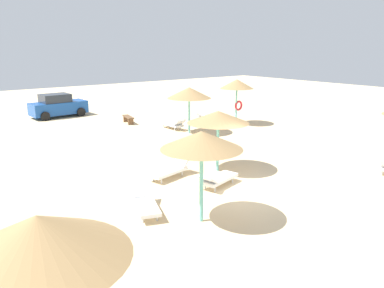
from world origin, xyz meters
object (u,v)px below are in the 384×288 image
Objects in this scene: parasol_5 at (189,93)px; lounger_7 at (170,170)px; parasol_3 at (202,141)px; parasol_1 at (218,117)px; lounger_1 at (217,179)px; lounger_4 at (209,116)px; parasol_4 at (237,85)px; bench_0 at (128,118)px; parked_car at (58,106)px; parasol_0 at (38,238)px; lounger_3 at (145,203)px; lounger_5 at (173,124)px.

parasol_5 is 1.42× the size of lounger_7.
parasol_3 reaches higher than lounger_7.
parasol_5 is at bearing 62.48° from parasol_1.
lounger_1 is at bearing -120.35° from parasol_5.
parasol_5 is 1.43× the size of lounger_4.
lounger_7 is at bearing -147.16° from parasol_4.
lounger_1 is at bearing -128.50° from lounger_4.
parasol_4 reaches higher than parasol_1.
bench_0 is 6.18m from parked_car.
lounger_3 is at bearing 46.29° from parasol_0.
parasol_4 is 1.51× the size of lounger_1.
lounger_3 is at bearing -128.70° from lounger_5.
lounger_5 is 9.21m from lounger_7.
parasol_0 is 21.97m from lounger_4.
parasol_1 is at bearing -13.81° from lounger_7.
parasol_5 reaches higher than lounger_4.
parasol_5 is at bearing 46.06° from parasol_0.
bench_0 is at bearing 151.90° from lounger_4.
parked_car is at bearing 113.51° from parasol_5.
parasol_0 reaches higher than bench_0.
lounger_3 is 3.35m from lounger_7.
parasol_4 is 1.56× the size of lounger_4.
bench_0 is (-1.40, 3.39, 0.03)m from lounger_5.
parasol_1 reaches higher than lounger_7.
lounger_7 reaches higher than bench_0.
parasol_4 reaches higher than lounger_3.
parasol_0 reaches higher than lounger_5.
parked_car is at bearing 83.13° from parasol_3.
parasol_3 is at bearing -96.87° from parked_car.
parasol_4 is 1.54× the size of lounger_7.
parasol_3 is at bearing -130.73° from lounger_4.
lounger_7 is at bearing 41.97° from lounger_3.
parasol_5 is at bearing -85.61° from lounger_5.
parasol_1 is at bearing -99.21° from bench_0.
parasol_5 is at bearing -72.91° from bench_0.
parasol_5 is at bearing -146.73° from lounger_4.
parasol_5 is (-4.13, -0.23, -0.22)m from parasol_4.
parasol_3 reaches higher than parasol_5.
parasol_3 is 1.81× the size of bench_0.
lounger_5 is 1.24× the size of bench_0.
parasol_5 is (3.37, 6.47, 0.14)m from parasol_1.
parasol_4 is at bearing 38.35° from parasol_0.
parasol_1 is 1.31× the size of lounger_7.
parked_car is at bearing 93.85° from parasol_1.
parasol_1 is at bearing -112.04° from lounger_5.
lounger_5 is at bearing 54.68° from lounger_7.
parasol_5 is (6.93, 9.80, -0.07)m from parasol_3.
lounger_1 is 0.99× the size of lounger_3.
lounger_4 reaches higher than bench_0.
parasol_4 is at bearing -17.40° from lounger_5.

